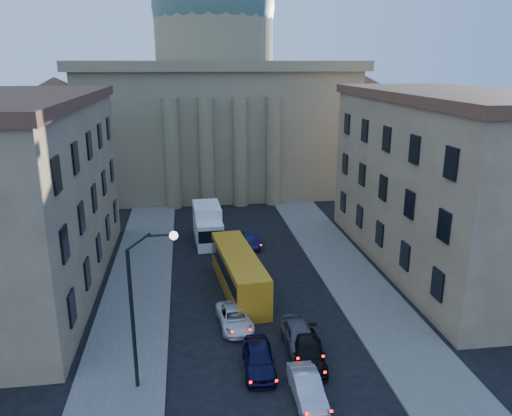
% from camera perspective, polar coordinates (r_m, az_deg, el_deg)
% --- Properties ---
extents(sidewalk_left, '(5.00, 60.00, 0.15)m').
position_cam_1_polar(sidewalk_left, '(37.89, -13.62, -10.47)').
color(sidewalk_left, '#5D5955').
rests_on(sidewalk_left, ground).
extents(sidewalk_right, '(5.00, 60.00, 0.15)m').
position_cam_1_polar(sidewalk_right, '(39.83, 11.82, -8.97)').
color(sidewalk_right, '#5D5955').
rests_on(sidewalk_right, ground).
extents(church, '(68.02, 28.76, 36.60)m').
position_cam_1_polar(church, '(71.48, -4.62, 12.31)').
color(church, olive).
rests_on(church, ground).
extents(building_left, '(11.60, 26.60, 14.70)m').
position_cam_1_polar(building_left, '(40.85, -25.76, 1.32)').
color(building_left, tan).
rests_on(building_left, ground).
extents(building_right, '(11.60, 26.60, 14.70)m').
position_cam_1_polar(building_right, '(44.39, 21.03, 2.96)').
color(building_right, tan).
rests_on(building_right, ground).
extents(street_lamp, '(2.62, 0.44, 8.83)m').
position_cam_1_polar(street_lamp, '(26.51, -12.94, -10.04)').
color(street_lamp, black).
rests_on(street_lamp, ground).
extents(car_left_near, '(1.95, 4.39, 1.47)m').
position_cam_1_polar(car_left_near, '(29.52, 0.32, -16.81)').
color(car_left_near, black).
rests_on(car_left_near, ground).
extents(car_right_near, '(1.44, 4.01, 1.32)m').
position_cam_1_polar(car_right_near, '(27.62, 5.83, -19.72)').
color(car_right_near, '#A7A9AF').
rests_on(car_right_near, ground).
extents(car_left_mid, '(2.41, 4.56, 1.22)m').
position_cam_1_polar(car_left_mid, '(33.80, -2.46, -12.44)').
color(car_left_mid, white).
rests_on(car_left_mid, ground).
extents(car_right_mid, '(2.40, 4.79, 1.34)m').
position_cam_1_polar(car_right_mid, '(30.30, 5.98, -16.10)').
color(car_right_mid, black).
rests_on(car_right_mid, ground).
extents(car_right_far, '(1.85, 4.61, 1.57)m').
position_cam_1_polar(car_right_far, '(31.51, 4.99, -14.44)').
color(car_right_far, '#49494E').
rests_on(car_right_far, ground).
extents(car_right_distant, '(1.40, 3.86, 1.26)m').
position_cam_1_polar(car_right_distant, '(47.44, -0.57, -3.66)').
color(car_right_distant, black).
rests_on(car_right_distant, ground).
extents(city_bus, '(3.49, 10.87, 3.01)m').
position_cam_1_polar(city_bus, '(38.24, -1.98, -7.18)').
color(city_bus, orange).
rests_on(city_bus, ground).
extents(box_truck, '(2.72, 6.42, 3.48)m').
position_cam_1_polar(box_truck, '(48.58, -5.51, -1.98)').
color(box_truck, white).
rests_on(box_truck, ground).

